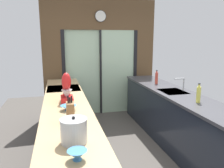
{
  "coord_description": "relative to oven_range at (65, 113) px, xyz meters",
  "views": [
    {
      "loc": [
        -1.0,
        -2.75,
        1.79
      ],
      "look_at": [
        -0.08,
        0.95,
        1.02
      ],
      "focal_mm": 35.38,
      "sensor_mm": 36.0,
      "label": 1
    }
  ],
  "objects": [
    {
      "name": "oven_range",
      "position": [
        0.0,
        0.0,
        0.0
      ],
      "size": [
        0.6,
        0.6,
        0.92
      ],
      "color": "black",
      "rests_on": "ground_plane"
    },
    {
      "name": "sink_faucet",
      "position": [
        1.96,
        -0.7,
        0.62
      ],
      "size": [
        0.19,
        0.02,
        0.23
      ],
      "color": "#B7BABC",
      "rests_on": "right_counter_run"
    },
    {
      "name": "left_counter_run",
      "position": [
        -0.0,
        -1.12,
        0.01
      ],
      "size": [
        0.62,
        3.8,
        0.92
      ],
      "color": "#1E232D",
      "rests_on": "ground_plane"
    },
    {
      "name": "soap_bottle_near",
      "position": [
        1.8,
        -1.4,
        0.58
      ],
      "size": [
        0.06,
        0.06,
        0.27
      ],
      "color": "#D1CC4C",
      "rests_on": "right_counter_run"
    },
    {
      "name": "back_wall_unit",
      "position": [
        0.91,
        1.15,
        1.07
      ],
      "size": [
        2.64,
        0.12,
        2.7
      ],
      "color": "brown",
      "rests_on": "ground_plane"
    },
    {
      "name": "mixing_bowl_far",
      "position": [
        0.02,
        -1.31,
        0.5
      ],
      "size": [
        0.2,
        0.2,
        0.06
      ],
      "color": "teal",
      "rests_on": "left_counter_run"
    },
    {
      "name": "right_counter_run",
      "position": [
        1.82,
        -0.95,
        0.01
      ],
      "size": [
        0.62,
        3.8,
        0.92
      ],
      "color": "#1E232D",
      "rests_on": "ground_plane"
    },
    {
      "name": "mixing_bowl_near",
      "position": [
        0.02,
        -2.5,
        0.51
      ],
      "size": [
        0.15,
        0.15,
        0.08
      ],
      "color": "teal",
      "rests_on": "left_counter_run"
    },
    {
      "name": "stand_mixer",
      "position": [
        0.02,
        -0.93,
        0.63
      ],
      "size": [
        0.17,
        0.27,
        0.42
      ],
      "color": "red",
      "rests_on": "left_counter_run"
    },
    {
      "name": "soap_bottle_far",
      "position": [
        1.8,
        -0.05,
        0.58
      ],
      "size": [
        0.06,
        0.06,
        0.28
      ],
      "color": "#B23D2D",
      "rests_on": "right_counter_run"
    },
    {
      "name": "ground_plane",
      "position": [
        0.91,
        -0.65,
        -0.47
      ],
      "size": [
        5.04,
        7.6,
        0.02
      ],
      "primitive_type": "cube",
      "color": "#4C4742"
    },
    {
      "name": "knife_block",
      "position": [
        0.02,
        -1.72,
        0.58
      ],
      "size": [
        0.08,
        0.14,
        0.29
      ],
      "color": "brown",
      "rests_on": "left_counter_run"
    },
    {
      "name": "stock_pot",
      "position": [
        0.02,
        -2.21,
        0.57
      ],
      "size": [
        0.23,
        0.23,
        0.24
      ],
      "color": "#B7BABC",
      "rests_on": "left_counter_run"
    }
  ]
}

